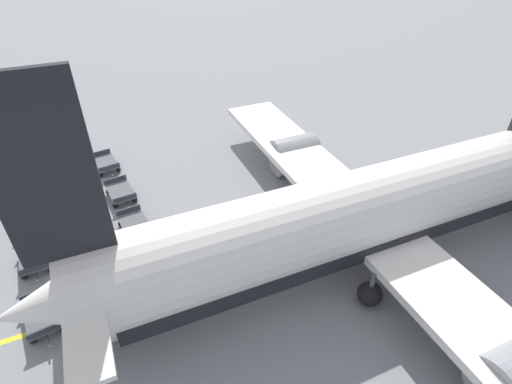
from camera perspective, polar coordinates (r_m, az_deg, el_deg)
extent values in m
plane|color=gray|center=(34.21, 1.03, 8.27)|extent=(500.00, 500.00, 0.00)
cylinder|color=white|center=(22.15, 18.81, -1.36)|extent=(6.52, 32.25, 4.32)
cone|color=white|center=(17.95, -25.60, -13.67)|extent=(4.45, 5.45, 4.10)
cube|color=black|center=(14.46, -28.05, 2.02)|extent=(0.50, 3.25, 6.87)
cube|color=white|center=(17.40, -23.72, -11.74)|extent=(9.21, 2.12, 0.24)
cube|color=white|center=(21.99, 15.78, -4.22)|extent=(32.78, 5.98, 0.44)
cylinder|color=gray|center=(28.62, 5.49, 5.39)|extent=(2.82, 3.29, 2.61)
cube|color=black|center=(22.58, 18.45, -2.90)|extent=(6.38, 29.06, 0.78)
cylinder|color=#56565B|center=(29.99, 32.78, 0.66)|extent=(0.24, 0.24, 1.34)
sphere|color=black|center=(30.32, 32.38, -0.38)|extent=(1.20, 1.20, 1.20)
cylinder|color=#56565B|center=(19.89, 16.24, -12.54)|extent=(0.24, 0.24, 1.34)
sphere|color=black|center=(20.38, 15.92, -13.82)|extent=(1.20, 1.20, 1.20)
cylinder|color=#56565B|center=(23.42, 7.31, -2.63)|extent=(0.24, 0.24, 1.34)
sphere|color=black|center=(23.84, 7.19, -3.90)|extent=(1.20, 1.20, 1.20)
cube|color=#515459|center=(31.03, -30.31, 1.07)|extent=(2.53, 1.52, 0.10)
cube|color=#2D333D|center=(29.88, -30.31, 0.26)|extent=(0.11, 1.48, 0.32)
cube|color=#2D333D|center=(31.99, -30.53, 2.45)|extent=(0.11, 1.48, 0.32)
cube|color=#333338|center=(29.72, -30.08, -0.64)|extent=(0.70, 0.07, 0.06)
sphere|color=black|center=(30.53, -31.15, -0.64)|extent=(0.36, 0.36, 0.36)
sphere|color=black|center=(30.40, -28.89, 0.02)|extent=(0.36, 0.36, 0.36)
sphere|color=black|center=(32.04, -31.27, 0.98)|extent=(0.36, 0.36, 0.36)
sphere|color=black|center=(31.92, -29.12, 1.61)|extent=(0.36, 0.36, 0.36)
cube|color=#515459|center=(27.71, -29.67, -2.82)|extent=(2.53, 1.53, 0.10)
cube|color=#2D333D|center=(26.60, -29.74, -3.92)|extent=(0.11, 1.48, 0.32)
cube|color=#2D333D|center=(28.61, -29.85, -1.13)|extent=(0.11, 1.48, 0.32)
cube|color=#333338|center=(26.47, -29.51, -4.96)|extent=(0.70, 0.08, 0.06)
sphere|color=black|center=(27.30, -30.67, -4.79)|extent=(0.36, 0.36, 0.36)
sphere|color=black|center=(27.12, -28.13, -4.14)|extent=(0.36, 0.36, 0.36)
sphere|color=black|center=(28.73, -30.70, -2.74)|extent=(0.36, 0.36, 0.36)
sphere|color=black|center=(28.56, -28.29, -2.11)|extent=(0.36, 0.36, 0.36)
cube|color=#515459|center=(24.46, -29.10, -8.02)|extent=(2.50, 1.48, 0.10)
cube|color=#2D333D|center=(23.39, -29.09, -9.50)|extent=(0.08, 1.48, 0.32)
cube|color=#2D333D|center=(25.28, -29.38, -5.95)|extent=(0.08, 1.48, 0.32)
cube|color=#333338|center=(23.31, -28.81, -10.71)|extent=(0.70, 0.06, 0.06)
sphere|color=black|center=(24.11, -30.19, -10.35)|extent=(0.36, 0.36, 0.36)
sphere|color=black|center=(23.94, -27.28, -9.61)|extent=(0.36, 0.36, 0.36)
sphere|color=black|center=(25.46, -30.34, -7.75)|extent=(0.36, 0.36, 0.36)
sphere|color=black|center=(25.29, -27.59, -7.04)|extent=(0.36, 0.36, 0.36)
cube|color=#515459|center=(21.33, -28.24, -15.09)|extent=(2.61, 1.67, 0.10)
cube|color=#2D333D|center=(20.34, -27.90, -17.08)|extent=(0.20, 1.48, 0.32)
cube|color=#2D333D|center=(22.05, -28.85, -12.54)|extent=(0.20, 1.48, 0.32)
cube|color=#333338|center=(20.33, -27.47, -18.46)|extent=(0.70, 0.12, 0.06)
sphere|color=black|center=(21.07, -29.30, -17.91)|extent=(0.36, 0.36, 0.36)
sphere|color=black|center=(20.94, -25.89, -16.91)|extent=(0.36, 0.36, 0.36)
sphere|color=black|center=(22.28, -29.89, -14.62)|extent=(0.36, 0.36, 0.36)
sphere|color=black|center=(22.16, -26.71, -13.66)|extent=(0.36, 0.36, 0.36)
cube|color=#515459|center=(30.77, -25.28, 2.42)|extent=(2.57, 1.61, 0.10)
cube|color=#2D333D|center=(29.61, -25.01, 1.68)|extent=(0.16, 1.48, 0.32)
cube|color=#2D333D|center=(31.73, -25.73, 3.74)|extent=(0.16, 1.48, 0.32)
cube|color=#333338|center=(29.45, -24.72, 0.78)|extent=(0.70, 0.10, 0.06)
sphere|color=black|center=(30.19, -25.98, 0.71)|extent=(0.36, 0.36, 0.36)
sphere|color=black|center=(30.22, -23.70, 1.41)|extent=(0.36, 0.36, 0.36)
sphere|color=black|center=(31.71, -26.46, 2.25)|extent=(0.36, 0.36, 0.36)
sphere|color=black|center=(31.73, -24.29, 2.92)|extent=(0.36, 0.36, 0.36)
cube|color=#515459|center=(27.56, -24.37, -1.28)|extent=(2.55, 1.57, 0.10)
cube|color=#2D333D|center=(26.44, -24.06, -2.28)|extent=(0.13, 1.48, 0.32)
cube|color=#2D333D|center=(28.47, -24.86, 0.33)|extent=(0.13, 1.48, 0.32)
cube|color=#333338|center=(26.31, -23.76, -3.31)|extent=(0.70, 0.09, 0.06)
sphere|color=black|center=(27.05, -25.17, -3.26)|extent=(0.36, 0.36, 0.36)
sphere|color=black|center=(27.05, -22.61, -2.49)|extent=(0.36, 0.36, 0.36)
sphere|color=black|center=(28.50, -25.68, -1.32)|extent=(0.36, 0.36, 0.36)
sphere|color=black|center=(28.51, -23.26, -0.60)|extent=(0.36, 0.36, 0.36)
cube|color=#515459|center=(24.16, -22.60, -6.42)|extent=(2.58, 1.62, 0.10)
cube|color=#2D333D|center=(23.09, -22.10, -7.80)|extent=(0.17, 1.48, 0.32)
cube|color=#2D333D|center=(24.99, -23.28, -4.43)|extent=(0.17, 1.48, 0.32)
cube|color=#333338|center=(23.00, -21.71, -8.99)|extent=(0.70, 0.10, 0.06)
sphere|color=black|center=(23.71, -23.43, -8.79)|extent=(0.36, 0.36, 0.36)
sphere|color=black|center=(23.74, -20.51, -7.87)|extent=(0.36, 0.36, 0.36)
sphere|color=black|center=(25.07, -24.20, -6.31)|extent=(0.36, 0.36, 0.36)
sphere|color=black|center=(25.09, -21.45, -5.45)|extent=(0.36, 0.36, 0.36)
cube|color=#515459|center=(21.15, -21.25, -13.14)|extent=(2.55, 1.56, 0.10)
cube|color=#2D333D|center=(20.16, -20.67, -15.08)|extent=(0.13, 1.48, 0.32)
cube|color=#2D333D|center=(21.87, -22.01, -10.60)|extent=(0.13, 1.48, 0.32)
cube|color=#333338|center=(20.15, -20.22, -16.47)|extent=(0.70, 0.08, 0.06)
sphere|color=black|center=(20.83, -22.25, -15.96)|extent=(0.36, 0.36, 0.36)
sphere|color=black|center=(20.82, -18.82, -14.95)|extent=(0.36, 0.36, 0.36)
sphere|color=black|center=(22.04, -23.11, -12.70)|extent=(0.36, 0.36, 0.36)
sphere|color=black|center=(22.03, -19.91, -11.75)|extent=(0.36, 0.36, 0.36)
cube|color=#515459|center=(31.09, -20.75, 3.98)|extent=(2.62, 1.69, 0.10)
cube|color=#2D333D|center=(29.95, -20.24, 3.32)|extent=(0.21, 1.48, 0.32)
cube|color=#2D333D|center=(32.05, -21.39, 5.22)|extent=(0.21, 1.48, 0.32)
cube|color=#333338|center=(29.78, -19.91, 2.46)|extent=(0.70, 0.12, 0.06)
sphere|color=black|center=(30.45, -21.30, 2.32)|extent=(0.36, 0.36, 0.36)
sphere|color=black|center=(30.62, -19.08, 3.04)|extent=(0.36, 0.36, 0.36)
sphere|color=black|center=(31.96, -22.09, 3.74)|extent=(0.36, 0.36, 0.36)
sphere|color=black|center=(32.12, -19.96, 4.42)|extent=(0.36, 0.36, 0.36)
cube|color=#515459|center=(27.52, -18.79, 0.13)|extent=(2.56, 1.59, 0.10)
cube|color=#2D333D|center=(26.41, -18.23, -0.81)|extent=(0.15, 1.48, 0.32)
cube|color=#2D333D|center=(28.42, -19.48, 1.69)|extent=(0.15, 1.48, 0.32)
cube|color=#333338|center=(26.28, -17.88, -1.83)|extent=(0.70, 0.09, 0.06)
sphere|color=black|center=(26.95, -19.46, -1.83)|extent=(0.36, 0.36, 0.36)
sphere|color=black|center=(27.09, -16.93, -1.05)|extent=(0.36, 0.36, 0.36)
sphere|color=black|center=(28.39, -20.30, 0.03)|extent=(0.36, 0.36, 0.36)
sphere|color=black|center=(28.52, -17.89, 0.76)|extent=(0.36, 0.36, 0.36)
cube|color=#515459|center=(24.47, -16.95, -4.37)|extent=(2.57, 1.60, 0.10)
cube|color=#2D333D|center=(23.41, -16.21, -5.63)|extent=(0.15, 1.48, 0.32)
cube|color=#2D333D|center=(25.30, -17.80, -2.47)|extent=(0.15, 1.48, 0.32)
cube|color=#333338|center=(23.32, -15.80, -6.80)|extent=(0.70, 0.09, 0.06)
sphere|color=black|center=(23.96, -17.64, -6.68)|extent=(0.36, 0.36, 0.36)
sphere|color=black|center=(24.12, -14.80, -5.76)|extent=(0.36, 0.36, 0.36)
sphere|color=black|center=(25.32, -18.71, -4.34)|extent=(0.36, 0.36, 0.36)
sphere|color=black|center=(25.46, -16.02, -3.48)|extent=(0.36, 0.36, 0.36)
cube|color=#515459|center=(21.41, -14.12, -10.63)|extent=(2.52, 1.52, 0.10)
cube|color=#2D333D|center=(20.42, -13.20, -12.42)|extent=(0.10, 1.48, 0.32)
cube|color=#2D333D|center=(22.13, -15.10, -8.21)|extent=(0.10, 1.48, 0.32)
cube|color=#333338|center=(20.40, -12.74, -13.78)|extent=(0.70, 0.07, 0.06)
sphere|color=black|center=(21.01, -14.93, -13.40)|extent=(0.36, 0.36, 0.36)
sphere|color=black|center=(21.15, -11.62, -12.35)|extent=(0.36, 0.36, 0.36)
sphere|color=black|center=(22.23, -16.20, -10.31)|extent=(0.36, 0.36, 0.36)
sphere|color=black|center=(22.36, -13.09, -9.35)|extent=(0.36, 0.36, 0.36)
cube|color=yellow|center=(21.63, -2.57, -10.74)|extent=(2.01, 24.75, 0.01)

